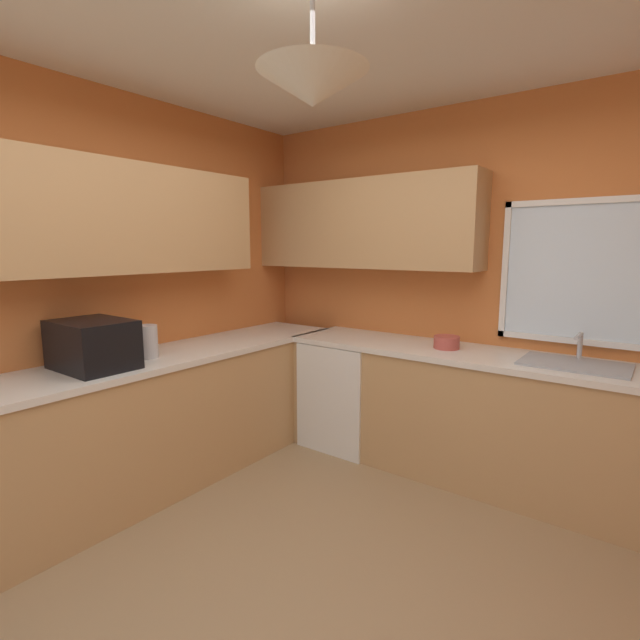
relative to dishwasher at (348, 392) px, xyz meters
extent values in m
plane|color=#997A56|center=(0.88, -1.61, -0.43)|extent=(8.59, 8.59, 0.00)
cube|color=#D17238|center=(0.88, 0.37, 0.90)|extent=(3.82, 0.06, 2.65)
cube|color=#D17238|center=(-1.00, -1.61, 0.90)|extent=(0.06, 4.03, 2.65)
cube|color=silver|center=(1.63, 0.34, 1.03)|extent=(1.01, 0.02, 0.87)
cube|color=white|center=(1.63, 0.33, 1.48)|extent=(1.09, 0.04, 0.04)
cube|color=white|center=(1.63, 0.33, 0.57)|extent=(1.09, 0.04, 0.04)
cube|color=white|center=(1.11, 0.33, 1.03)|extent=(0.04, 0.04, 0.95)
cube|color=tan|center=(-0.81, -1.81, 1.37)|extent=(0.32, 2.73, 0.70)
cube|color=tan|center=(0.01, 0.18, 1.37)|extent=(1.95, 0.32, 0.70)
cylinder|color=#B7B7BC|center=(0.88, -1.61, 2.04)|extent=(0.02, 0.02, 0.35)
cone|color=silver|center=(0.88, -1.61, 1.80)|extent=(0.44, 0.44, 0.14)
cube|color=tan|center=(-0.66, -1.61, 0.00)|extent=(0.62, 3.61, 0.86)
cube|color=silver|center=(-0.66, -1.61, 0.45)|extent=(0.65, 3.64, 0.04)
cube|color=tan|center=(1.09, 0.03, 0.00)|extent=(2.88, 0.62, 0.86)
cube|color=silver|center=(1.09, 0.03, 0.45)|extent=(2.91, 0.65, 0.04)
cube|color=white|center=(0.00, 0.00, 0.00)|extent=(0.60, 0.60, 0.86)
cube|color=black|center=(-0.66, -1.76, 0.62)|extent=(0.48, 0.36, 0.29)
cylinder|color=#B7B7BC|center=(-0.64, -1.41, 0.58)|extent=(0.13, 0.13, 0.22)
cube|color=#9EA0A5|center=(1.63, 0.03, 0.48)|extent=(0.60, 0.40, 0.02)
cylinder|color=#B7B7BC|center=(1.63, 0.19, 0.56)|extent=(0.03, 0.03, 0.18)
cylinder|color=#B7B7BC|center=(1.63, 0.09, 0.65)|extent=(0.02, 0.20, 0.02)
cylinder|color=#B74C42|center=(0.82, 0.03, 0.52)|extent=(0.18, 0.18, 0.09)
camera|label=1|loc=(2.06, -3.15, 1.19)|focal=26.41mm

